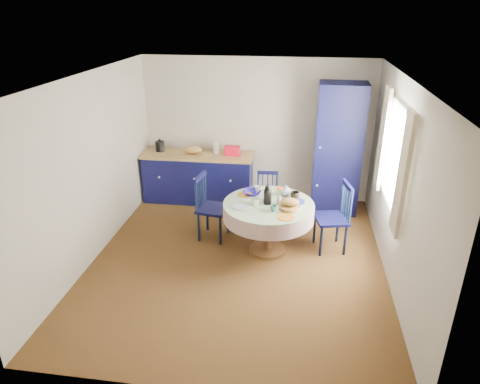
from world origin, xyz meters
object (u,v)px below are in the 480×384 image
Objects in this scene: kitchen_counter at (198,176)px; pantry_cabinet at (338,150)px; mug_b at (274,209)px; chair_far at (267,198)px; mug_a at (255,202)px; mug_c at (295,195)px; dining_table at (269,211)px; cobalt_bowl at (252,193)px; mug_d at (258,190)px; chair_left at (210,207)px; chair_right at (334,217)px.

pantry_cabinet is (2.40, -0.05, 0.63)m from kitchen_counter.
pantry_cabinet is at bearing 62.62° from mug_b.
mug_b is (0.18, -1.18, 0.38)m from chair_far.
mug_c is at bearing 28.23° from mug_a.
dining_table is 14.04× the size of mug_b.
pantry_cabinet is at bearing 45.38° from cobalt_bowl.
pantry_cabinet is 1.72m from mug_d.
mug_a is 0.31m from mug_b.
mug_b is 0.70× the size of mug_c.
kitchen_counter is 1.78m from mug_d.
mug_b is (0.98, -0.55, 0.30)m from chair_left.
dining_table is 1.24× the size of chair_right.
chair_left is 1.82m from chair_right.
chair_far reaches higher than cobalt_bowl.
kitchen_counter is at bearing -134.07° from chair_right.
mug_d reaches higher than mug_a.
mug_a is 1.03× the size of mug_d.
dining_table reaches higher than mug_d.
cobalt_bowl is (-0.34, 0.50, -0.01)m from mug_b.
dining_table reaches higher than mug_a.
chair_far is (0.80, 0.63, -0.08)m from chair_left.
pantry_cabinet reaches higher than dining_table.
kitchen_counter is 2.70m from chair_right.
mug_a is at bearing -54.94° from kitchen_counter.
pantry_cabinet is 2.61× the size of chair_far.
chair_right is 0.65m from mug_c.
chair_far is 1.08m from mug_a.
pantry_cabinet reaches higher than chair_left.
mug_c reaches higher than mug_b.
kitchen_counter reaches higher than mug_a.
mug_d is at bearing 90.09° from mug_a.
mug_a reaches higher than mug_b.
cobalt_bowl is (-0.17, -0.67, 0.37)m from chair_far.
chair_right is at bearing 28.47° from mug_b.
kitchen_counter is 1.78m from cobalt_bowl.
chair_far is at bearing -43.38° from chair_left.
mug_a is 1.21× the size of mug_b.
kitchen_counter is at bearing 149.42° from chair_far.
pantry_cabinet is 2.35m from chair_left.
chair_right reaches higher than mug_b.
mug_b is 0.84× the size of mug_d.
chair_right reaches higher than chair_far.
chair_left is 0.98× the size of chair_right.
kitchen_counter is 2.38m from mug_b.
chair_far is at bearing 76.20° from cobalt_bowl.
mug_c is at bearing 59.38° from mug_b.
kitchen_counter reaches higher than mug_b.
cobalt_bowl is at bearing 103.68° from mug_a.
mug_c is at bearing -102.95° from chair_right.
mug_c is at bearing -85.83° from chair_left.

